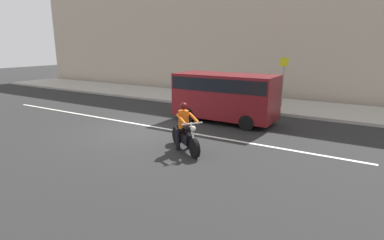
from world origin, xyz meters
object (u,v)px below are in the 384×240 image
Objects in this scene: parked_van_maroon at (225,94)px; motorcycle_with_rider_orange_stripe at (185,131)px; pedestrian_bystander at (264,84)px; street_sign_post at (283,77)px.

motorcycle_with_rider_orange_stripe is at bearing -82.34° from parked_van_maroon.
street_sign_post is at bearing -40.42° from pedestrian_bystander.
street_sign_post reaches higher than motorcycle_with_rider_orange_stripe.
parked_van_maroon reaches higher than pedestrian_bystander.
motorcycle_with_rider_orange_stripe is 9.75m from pedestrian_bystander.
pedestrian_bystander is (-1.44, 1.22, -0.60)m from street_sign_post.
street_sign_post is 1.55× the size of pedestrian_bystander.
motorcycle_with_rider_orange_stripe is 0.68× the size of street_sign_post.
parked_van_maroon is 1.72× the size of street_sign_post.
pedestrian_bystander is at bearing 90.28° from parked_van_maroon.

